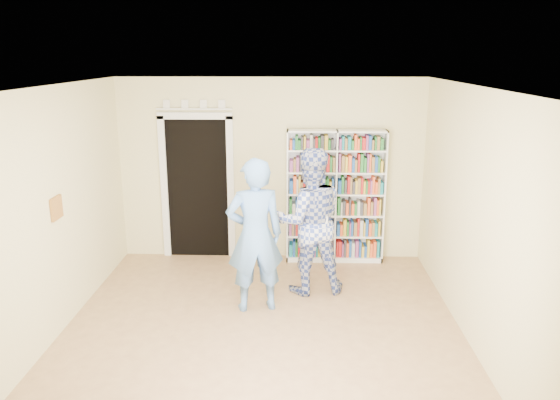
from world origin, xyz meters
The scene contains 11 objects.
floor centered at (0.00, 0.00, 0.00)m, with size 5.00×5.00×0.00m, color #916746.
ceiling centered at (0.00, 0.00, 2.70)m, with size 5.00×5.00×0.00m, color white.
wall_back centered at (0.00, 2.50, 1.35)m, with size 4.50×4.50×0.00m, color beige.
wall_left centered at (-2.25, 0.00, 1.35)m, with size 5.00×5.00×0.00m, color beige.
wall_right centered at (2.25, 0.00, 1.35)m, with size 5.00×5.00×0.00m, color beige.
bookshelf centered at (0.95, 2.34, 0.99)m, with size 1.43×0.27×1.97m.
doorway centered at (-1.10, 2.48, 1.18)m, with size 1.10×0.08×2.43m.
wall_art centered at (-2.23, 0.20, 1.40)m, with size 0.03×0.25×0.25m, color brown.
man_blue centered at (-0.11, 0.69, 0.94)m, with size 0.68×0.45×1.88m, color #5D8DD0.
man_plaid centered at (0.55, 1.23, 0.95)m, with size 0.92×0.72×1.90m, color #324599.
paper_sheet centered at (0.67, 1.05, 0.94)m, with size 0.20×0.01×0.28m, color white.
Camera 1 is at (0.36, -5.42, 3.03)m, focal length 35.00 mm.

